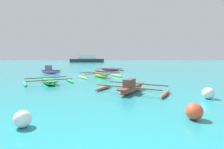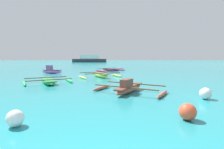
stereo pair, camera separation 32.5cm
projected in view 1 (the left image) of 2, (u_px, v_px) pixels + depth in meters
The scene contains 9 objects.
moored_boat_0 at pixel (110, 70), 25.27m from camera, with size 4.57×4.44×0.37m.
moored_boat_1 at pixel (51, 71), 21.01m from camera, with size 2.51×0.91×1.02m.
moored_boat_2 at pixel (100, 75), 17.22m from camera, with size 4.47×3.69×0.50m.
moored_boat_3 at pixel (132, 88), 9.84m from camera, with size 4.37×3.74×0.80m.
moored_boat_4 at pixel (48, 81), 13.36m from camera, with size 4.11×3.74×0.38m.
mooring_buoy_0 at pixel (194, 111), 5.55m from camera, with size 0.54×0.54×0.54m.
mooring_buoy_1 at pixel (23, 119), 4.94m from camera, with size 0.49×0.49×0.49m.
mooring_buoy_2 at pixel (208, 93), 8.34m from camera, with size 0.55×0.55×0.55m.
distant_ferry at pixel (87, 59), 68.27m from camera, with size 13.13×2.89×2.89m.
Camera 1 is at (0.20, -1.21, 1.99)m, focal length 28.00 mm.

